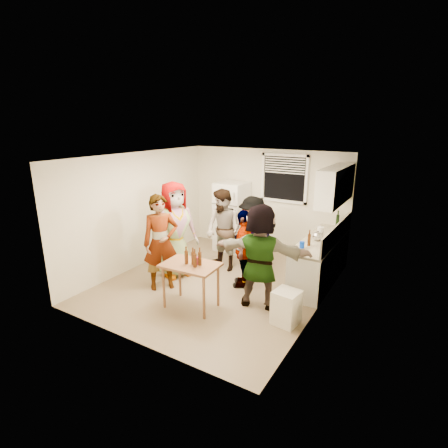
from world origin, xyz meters
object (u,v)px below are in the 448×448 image
Objects in this scene: red_cup at (195,264)px; guest_orange at (259,304)px; kettle at (317,240)px; guest_back_right at (252,270)px; beer_bottle_table at (193,264)px; guest_stripe at (163,287)px; wine_bottle at (337,227)px; refrigerator at (232,216)px; blue_cup at (302,248)px; beer_bottle_counter at (309,246)px; guest_back_left at (223,268)px; guest_black at (243,285)px; guest_grey at (177,274)px; trash_bin at (286,309)px; serving_table at (192,306)px.

red_cup is 1.36m from guest_orange.
kettle is 1.62m from guest_back_right.
kettle is 1.12× the size of beer_bottle_table.
guest_stripe is at bearing 164.34° from red_cup.
refrigerator is at bearing -174.29° from wine_bottle.
blue_cup is at bearing 46.23° from red_cup.
guest_orange reaches higher than guest_stripe.
red_cup is at bearing -131.87° from beer_bottle_counter.
guest_back_left reaches higher than guest_black.
guest_back_left is at bearing -15.52° from guest_grey.
blue_cup is 0.07× the size of guest_back_right.
wine_bottle is at bearing 62.61° from beer_bottle_table.
guest_grey is at bearing -167.85° from blue_cup.
refrigerator is 2.97m from red_cup.
guest_grey is 1.08× the size of guest_orange.
blue_cup reaches higher than guest_grey.
guest_back_right is at bearing -41.92° from refrigerator.
trash_bin is at bearing 12.22° from beer_bottle_table.
blue_cup is 0.54× the size of beer_bottle_table.
beer_bottle_table is at bearing -59.63° from guest_back_left.
beer_bottle_counter is 0.19m from blue_cup.
serving_table is 4.28× the size of beer_bottle_table.
red_cup reaches higher than trash_bin.
guest_grey is (-2.57, -0.71, -0.90)m from beer_bottle_counter.
guest_stripe is at bearing -0.26° from guest_orange.
guest_back_right is 0.89× the size of guest_orange.
guest_back_left is at bearing 102.79° from serving_table.
guest_orange is (0.93, 0.65, -0.80)m from beer_bottle_table.
guest_black is at bearing -63.07° from guest_back_right.
kettle reaches higher than serving_table.
guest_orange is at bearing -21.27° from guest_back_left.
kettle is at bearing 17.72° from guest_back_right.
trash_bin is at bearing -85.77° from beer_bottle_counter.
guest_stripe is 1.96m from guest_back_right.
beer_bottle_table reaches higher than guest_back_right.
guest_black is at bearing -166.34° from blue_cup.
guest_stripe is at bearing -91.65° from refrigerator.
kettle is 0.13× the size of guest_stripe.
blue_cup is 0.07× the size of guest_orange.
guest_grey is at bearing 140.67° from beer_bottle_table.
refrigerator is at bearing -163.83° from guest_black.
guest_grey is at bearing -164.45° from beer_bottle_counter.
guest_back_right is at bearing 131.50° from trash_bin.
kettle is at bearing -95.17° from wine_bottle.
kettle is 0.16× the size of guest_black.
serving_table reaches higher than guest_orange.
blue_cup is at bearing -6.75° from guest_back_right.
beer_bottle_table is at bearing -133.81° from blue_cup.
guest_orange is at bearing -39.11° from guest_stripe.
blue_cup is 0.07× the size of guest_back_left.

